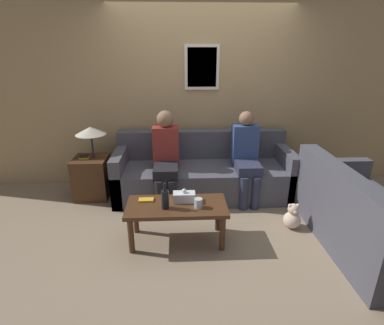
{
  "coord_description": "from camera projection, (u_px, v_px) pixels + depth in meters",
  "views": [
    {
      "loc": [
        -0.34,
        -3.35,
        1.94
      ],
      "look_at": [
        -0.19,
        -0.07,
        0.69
      ],
      "focal_mm": 28.0,
      "sensor_mm": 36.0,
      "label": 1
    }
  ],
  "objects": [
    {
      "name": "wall_back",
      "position": [
        201.0,
        96.0,
        4.29
      ],
      "size": [
        9.0,
        0.08,
        2.6
      ],
      "color": "tan",
      "rests_on": "ground_plane"
    },
    {
      "name": "drinking_glass",
      "position": [
        198.0,
        203.0,
        3.02
      ],
      "size": [
        0.08,
        0.08,
        0.1
      ],
      "color": "silver",
      "rests_on": "coffee_table"
    },
    {
      "name": "ground_plane",
      "position": [
        206.0,
        210.0,
        3.83
      ],
      "size": [
        16.0,
        16.0,
        0.0
      ],
      "primitive_type": "plane",
      "color": "gray"
    },
    {
      "name": "teddy_bear",
      "position": [
        292.0,
        217.0,
        3.42
      ],
      "size": [
        0.2,
        0.2,
        0.31
      ],
      "color": "beige",
      "rests_on": "ground_plane"
    },
    {
      "name": "coffee_table",
      "position": [
        177.0,
        210.0,
        3.11
      ],
      "size": [
        1.04,
        0.48,
        0.43
      ],
      "color": "#4C2D19",
      "rests_on": "ground_plane"
    },
    {
      "name": "couch_main",
      "position": [
        203.0,
        173.0,
        4.21
      ],
      "size": [
        2.4,
        0.88,
        0.85
      ],
      "color": "#4C4C56",
      "rests_on": "ground_plane"
    },
    {
      "name": "book_stack",
      "position": [
        146.0,
        200.0,
        3.17
      ],
      "size": [
        0.16,
        0.08,
        0.02
      ],
      "color": "gold",
      "rests_on": "coffee_table"
    },
    {
      "name": "couch_side",
      "position": [
        363.0,
        219.0,
        3.08
      ],
      "size": [
        0.88,
        1.7,
        0.85
      ],
      "rotation": [
        0.0,
        0.0,
        1.57
      ],
      "color": "#4C4C56",
      "rests_on": "ground_plane"
    },
    {
      "name": "person_left",
      "position": [
        166.0,
        155.0,
        3.88
      ],
      "size": [
        0.34,
        0.64,
        1.21
      ],
      "color": "black",
      "rests_on": "ground_plane"
    },
    {
      "name": "side_table_with_lamp",
      "position": [
        92.0,
        172.0,
        4.09
      ],
      "size": [
        0.48,
        0.45,
        0.99
      ],
      "color": "#4C2D19",
      "rests_on": "ground_plane"
    },
    {
      "name": "tissue_box",
      "position": [
        184.0,
        197.0,
        3.14
      ],
      "size": [
        0.23,
        0.12,
        0.15
      ],
      "color": "silver",
      "rests_on": "coffee_table"
    },
    {
      "name": "person_right",
      "position": [
        246.0,
        154.0,
        3.96
      ],
      "size": [
        0.34,
        0.62,
        1.18
      ],
      "color": "#2D334C",
      "rests_on": "ground_plane"
    },
    {
      "name": "wine_bottle",
      "position": [
        165.0,
        199.0,
        2.99
      ],
      "size": [
        0.08,
        0.08,
        0.28
      ],
      "color": "black",
      "rests_on": "coffee_table"
    }
  ]
}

